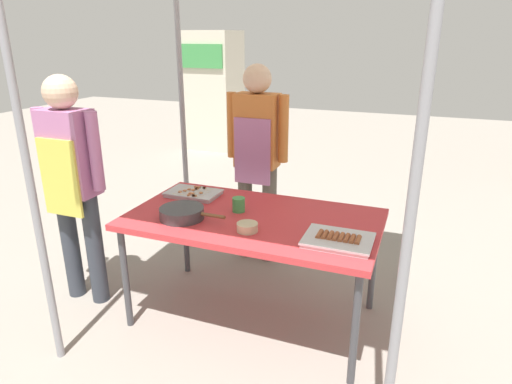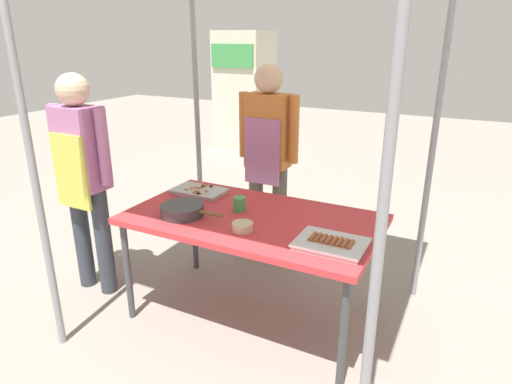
# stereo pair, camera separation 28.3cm
# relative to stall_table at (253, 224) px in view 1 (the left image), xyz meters

# --- Properties ---
(ground_plane) EXTENTS (18.00, 18.00, 0.00)m
(ground_plane) POSITION_rel_stall_table_xyz_m (0.00, 0.00, -0.70)
(ground_plane) COLOR gray
(stall_table) EXTENTS (1.60, 0.90, 0.75)m
(stall_table) POSITION_rel_stall_table_xyz_m (0.00, 0.00, 0.00)
(stall_table) COLOR #C63338
(stall_table) RESTS_ON ground
(tray_grilled_sausages) EXTENTS (0.38, 0.29, 0.05)m
(tray_grilled_sausages) POSITION_rel_stall_table_xyz_m (0.58, -0.18, 0.07)
(tray_grilled_sausages) COLOR silver
(tray_grilled_sausages) RESTS_ON stall_table
(tray_meat_skewers) EXTENTS (0.38, 0.24, 0.04)m
(tray_meat_skewers) POSITION_rel_stall_table_xyz_m (-0.55, 0.21, 0.07)
(tray_meat_skewers) COLOR #ADADB2
(tray_meat_skewers) RESTS_ON stall_table
(cooking_wok) EXTENTS (0.44, 0.28, 0.07)m
(cooking_wok) POSITION_rel_stall_table_xyz_m (-0.41, -0.19, 0.09)
(cooking_wok) COLOR #38383A
(cooking_wok) RESTS_ON stall_table
(condiment_bowl) EXTENTS (0.13, 0.13, 0.05)m
(condiment_bowl) POSITION_rel_stall_table_xyz_m (0.05, -0.22, 0.08)
(condiment_bowl) COLOR #BFB28C
(condiment_bowl) RESTS_ON stall_table
(drink_cup_near_edge) EXTENTS (0.08, 0.08, 0.09)m
(drink_cup_near_edge) POSITION_rel_stall_table_xyz_m (-0.12, 0.05, 0.10)
(drink_cup_near_edge) COLOR #3F994C
(drink_cup_near_edge) RESTS_ON stall_table
(vendor_woman) EXTENTS (0.52, 0.23, 1.64)m
(vendor_woman) POSITION_rel_stall_table_xyz_m (-0.29, 0.83, 0.28)
(vendor_woman) COLOR #595147
(vendor_woman) RESTS_ON ground
(customer_nearby) EXTENTS (0.52, 0.23, 1.62)m
(customer_nearby) POSITION_rel_stall_table_xyz_m (-1.24, -0.22, 0.26)
(customer_nearby) COLOR #333842
(customer_nearby) RESTS_ON ground
(neighbor_stall_left) EXTENTS (0.83, 0.81, 1.92)m
(neighbor_stall_left) POSITION_rel_stall_table_xyz_m (-2.45, 4.40, 0.27)
(neighbor_stall_left) COLOR beige
(neighbor_stall_left) RESTS_ON ground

